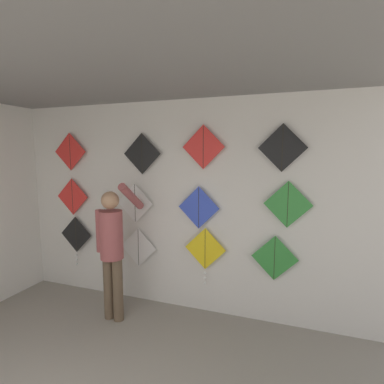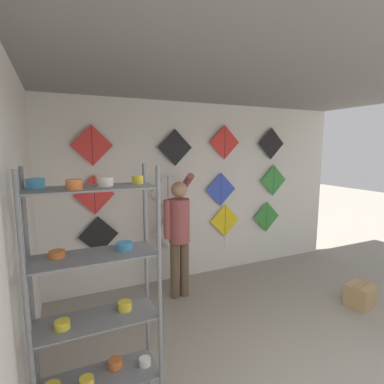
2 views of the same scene
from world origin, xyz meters
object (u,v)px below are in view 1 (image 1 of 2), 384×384
object	(u,v)px
kite_4	(72,197)
kite_6	(199,208)
kite_1	(138,247)
shopkeeper	(112,244)
kite_9	(142,154)
kite_0	(76,237)
kite_11	(282,148)
kite_7	(288,204)
kite_8	(70,152)
kite_5	(135,203)
kite_3	(275,258)
kite_10	(203,147)
kite_2	(205,252)

from	to	relation	value
kite_4	kite_6	size ratio (longest dim) A/B	1.00
kite_1	shopkeeper	bearing A→B (deg)	-97.55
kite_4	kite_9	bearing A→B (deg)	0.00
kite_0	kite_11	world-z (taller)	kite_11
kite_7	kite_8	distance (m)	3.16
kite_1	kite_5	bearing A→B (deg)	180.00
kite_6	kite_9	bearing A→B (deg)	180.00
kite_1	kite_3	world-z (taller)	kite_3
kite_8	kite_5	bearing A→B (deg)	0.00
kite_9	kite_10	xyz separation A→B (m)	(0.87, 0.00, 0.08)
kite_0	kite_2	distance (m)	2.07
kite_1	kite_9	size ratio (longest dim) A/B	1.00
kite_6	kite_10	bearing A→B (deg)	0.00
kite_5	shopkeeper	bearing A→B (deg)	-93.47
shopkeeper	kite_10	bearing A→B (deg)	29.78
kite_3	kite_9	world-z (taller)	kite_9
kite_4	kite_7	bearing A→B (deg)	0.00
kite_0	kite_5	bearing A→B (deg)	0.05
kite_4	kite_8	bearing A→B (deg)	0.00
kite_2	kite_11	world-z (taller)	kite_11
kite_6	kite_7	bearing A→B (deg)	0.00
shopkeeper	kite_9	xyz separation A→B (m)	(0.16, 0.52, 1.12)
kite_2	kite_10	size ratio (longest dim) A/B	1.38
kite_1	kite_5	size ratio (longest dim) A/B	1.00
kite_9	kite_7	bearing A→B (deg)	0.00
kite_6	kite_8	xyz separation A→B (m)	(-2.01, 0.00, 0.72)
kite_6	kite_9	size ratio (longest dim) A/B	1.00
kite_2	kite_7	world-z (taller)	kite_7
kite_7	kite_9	distance (m)	1.99
kite_3	kite_7	size ratio (longest dim) A/B	1.00
shopkeeper	kite_1	distance (m)	0.56
kite_0	kite_3	xyz separation A→B (m)	(2.94, 0.00, 0.02)
kite_0	kite_9	bearing A→B (deg)	0.05
kite_9	kite_11	size ratio (longest dim) A/B	1.00
kite_1	kite_10	world-z (taller)	kite_10
kite_5	kite_0	bearing A→B (deg)	-179.95
kite_1	kite_2	xyz separation A→B (m)	(0.99, -0.00, 0.05)
kite_10	shopkeeper	bearing A→B (deg)	-152.98
kite_1	kite_7	world-z (taller)	kite_7
kite_5	kite_7	world-z (taller)	kite_7
kite_6	kite_5	bearing A→B (deg)	180.00
shopkeeper	kite_4	bearing A→B (deg)	156.20
kite_6	kite_9	world-z (taller)	kite_9
kite_0	kite_4	xyz separation A→B (m)	(-0.03, 0.00, 0.62)
kite_8	kite_0	bearing A→B (deg)	-1.88
kite_1	kite_11	xyz separation A→B (m)	(1.90, 0.00, 1.38)
kite_0	kite_5	distance (m)	1.20
kite_5	kite_10	xyz separation A→B (m)	(0.99, 0.00, 0.77)
shopkeeper	kite_1	xyz separation A→B (m)	(0.07, 0.52, -0.20)
kite_7	kite_8	xyz separation A→B (m)	(-3.10, 0.00, 0.61)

